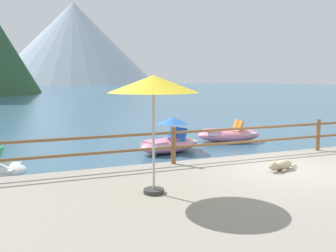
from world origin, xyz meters
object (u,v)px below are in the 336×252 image
object	(u,v)px
beach_umbrella	(153,86)
pedal_boat_2	(228,135)
pedal_boat_1	(170,141)
dog_resting	(281,165)

from	to	relation	value
beach_umbrella	pedal_boat_2	world-z (taller)	beach_umbrella
pedal_boat_2	pedal_boat_1	bearing A→B (deg)	-159.95
pedal_boat_1	dog_resting	bearing A→B (deg)	-79.84
dog_resting	pedal_boat_1	bearing A→B (deg)	100.16
pedal_boat_1	pedal_boat_2	bearing A→B (deg)	20.05
dog_resting	pedal_boat_2	size ratio (longest dim) A/B	0.38
dog_resting	pedal_boat_1	distance (m)	4.92
pedal_boat_1	pedal_boat_2	size ratio (longest dim) A/B	0.94
pedal_boat_1	beach_umbrella	bearing A→B (deg)	-115.43
dog_resting	pedal_boat_1	world-z (taller)	pedal_boat_1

